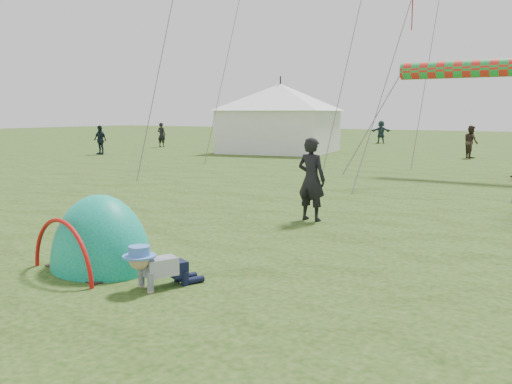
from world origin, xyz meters
The scene contains 12 objects.
ground centered at (0.00, 0.00, 0.00)m, with size 140.00×140.00×0.00m, color #173A09.
crawling_toddler centered at (-0.02, 0.52, 0.31)m, with size 0.56×0.80×0.62m, color black, non-canonical shape.
popup_tent centered at (-1.39, 0.83, 0.00)m, with size 1.73×1.42×2.24m, color #01777F.
standing_adult centered at (-0.45, 5.93, 0.90)m, with size 0.66×0.43×1.80m, color black.
event_marquee centered at (-11.70, 24.15, 2.13)m, with size 6.19×6.19×4.25m, color white, non-canonical shape.
crowd_person_1 centered at (-1.23, 25.44, 0.83)m, with size 0.81×0.63×1.67m, color #362B23.
crowd_person_2 centered at (-19.12, 17.09, 0.81)m, with size 0.95×0.39×1.62m, color #17232D.
crowd_person_4 centered at (-15.37, 23.80, 0.83)m, with size 0.82×0.53×1.67m, color black.
crowd_person_5 centered at (-10.04, 36.51, 0.86)m, with size 1.59×0.51×1.71m, color #2C424A.
crowd_person_8 centered at (-17.35, 33.40, 0.82)m, with size 0.96×0.40×1.63m, color #2C3745.
crowd_person_12 centered at (-20.84, 24.07, 0.82)m, with size 0.60×0.39×1.64m, color black.
rainbow_tube_kite centered at (0.47, 16.86, 3.88)m, with size 0.64×0.64×5.17m, color red.
Camera 1 is at (5.05, -5.00, 2.33)m, focal length 40.00 mm.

